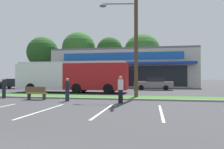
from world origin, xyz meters
The scene contains 19 objects.
grass_median centered at (0.00, 14.00, 0.06)m, with size 56.00×2.20×0.12m, color #386B28.
curb_lip centered at (0.00, 12.78, 0.06)m, with size 56.00×0.24×0.12m, color gray.
parking_stripe_1 centered at (-1.76, 7.23, 0.00)m, with size 0.12×4.80×0.01m, color silver.
parking_stripe_2 centered at (1.21, 7.75, 0.00)m, with size 0.12×4.80×0.01m, color silver.
parking_stripe_3 centered at (4.00, 7.86, 0.00)m, with size 0.12×4.80×0.01m, color silver.
storefront_building centered at (-1.14, 36.18, 3.12)m, with size 23.26×13.70×6.24m.
tree_far_left centered at (-22.22, 44.66, 7.50)m, with size 7.36×7.36×11.19m.
tree_left centered at (-13.24, 44.96, 8.16)m, with size 7.75×7.75×12.05m.
tree_mid_left centered at (-5.46, 42.74, 7.36)m, with size 5.62×5.62×10.20m.
tree_mid centered at (1.38, 45.87, 7.12)m, with size 8.23×8.23×11.24m.
utility_pole centered at (2.21, 14.15, 5.51)m, with size 3.10×2.39×10.32m.
city_bus centered at (-4.83, 19.11, 1.77)m, with size 11.90×2.75×3.25m.
bus_stop_bench centered at (-4.83, 11.82, 0.50)m, with size 1.60×0.45×0.95m.
car_0 centered at (-15.52, 24.36, 0.73)m, with size 4.42×1.94×1.40m.
car_1 centered at (3.78, 25.04, 0.81)m, with size 4.80×1.87×1.58m.
car_3 centered at (-9.78, 24.80, 0.80)m, with size 4.48×1.96×1.55m.
pedestrian_near_bench centered at (-2.18, 11.32, 0.80)m, with size 0.32×0.32×1.59m.
pedestrian_by_pole centered at (-7.84, 12.30, 0.80)m, with size 0.32×0.32×1.60m.
pedestrian_mid centered at (1.58, 11.03, 0.87)m, with size 0.35×0.35×1.74m.
Camera 1 is at (3.58, -2.65, 1.70)m, focal length 34.39 mm.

